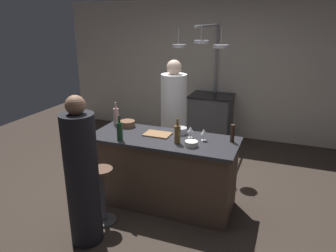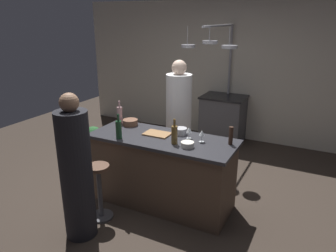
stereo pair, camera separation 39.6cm
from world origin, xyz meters
name	(u,v)px [view 1 (the left image)]	position (x,y,z in m)	size (l,w,h in m)	color
ground_plane	(164,202)	(0.00, 0.00, 0.00)	(9.00, 9.00, 0.00)	#382D26
back_wall	(217,70)	(0.00, 2.85, 1.30)	(6.40, 0.16, 2.60)	beige
kitchen_island	(164,171)	(0.00, 0.00, 0.45)	(1.80, 0.72, 0.90)	brown
stove_range	(211,117)	(0.00, 2.45, 0.45)	(0.80, 0.64, 0.89)	#47474C
chef	(174,124)	(-0.16, 0.81, 0.80)	(0.37, 0.37, 1.73)	white
bar_stool_left	(103,193)	(-0.50, -0.62, 0.38)	(0.28, 0.28, 0.68)	#4C4C51
guest_left	(82,178)	(-0.50, -0.96, 0.74)	(0.34, 0.34, 1.59)	black
overhead_pot_rack	(208,56)	(0.03, 1.92, 1.66)	(0.87, 1.49, 2.17)	gray
potted_plant	(83,142)	(-1.76, 0.79, 0.30)	(0.36, 0.36, 0.52)	brown
cutting_board	(158,134)	(-0.10, 0.06, 0.91)	(0.32, 0.22, 0.02)	#997047
pepper_mill	(232,133)	(0.80, 0.16, 1.01)	(0.05, 0.05, 0.21)	#382319
wine_bottle_amber	(177,134)	(0.22, -0.11, 1.01)	(0.07, 0.07, 0.29)	brown
wine_bottle_rose	(116,116)	(-0.77, 0.22, 1.02)	(0.07, 0.07, 0.32)	#B78C8E
wine_bottle_green	(120,131)	(-0.45, -0.26, 1.02)	(0.07, 0.07, 0.30)	#193D23
wine_glass_by_chef	(190,130)	(0.30, 0.11, 1.01)	(0.07, 0.07, 0.15)	silver
wine_glass_near_right_guest	(204,132)	(0.48, 0.07, 1.01)	(0.07, 0.07, 0.15)	silver
mixing_bowl_steel	(181,131)	(0.15, 0.20, 0.94)	(0.15, 0.15, 0.08)	#B7B7BC
mixing_bowl_wooden	(127,124)	(-0.60, 0.21, 0.94)	(0.20, 0.20, 0.08)	brown
mixing_bowl_ceramic	(191,144)	(0.39, -0.14, 0.93)	(0.15, 0.15, 0.06)	silver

